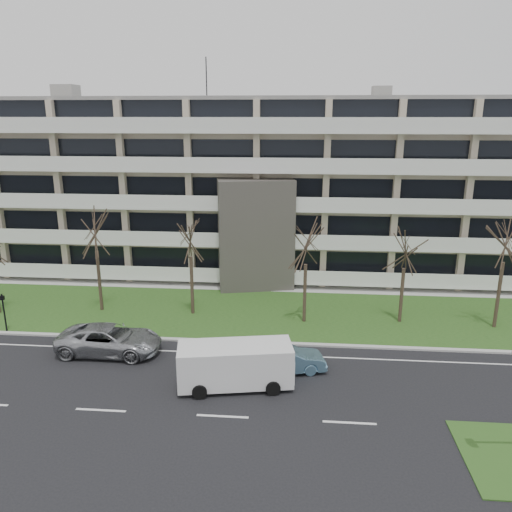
# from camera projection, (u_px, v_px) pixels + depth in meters

# --- Properties ---
(ground) EXTENTS (160.00, 160.00, 0.00)m
(ground) POSITION_uv_depth(u_px,v_px,m) (223.00, 416.00, 23.80)
(ground) COLOR black
(ground) RESTS_ON ground
(grass_verge) EXTENTS (90.00, 10.00, 0.06)m
(grass_verge) POSITION_uv_depth(u_px,v_px,m) (249.00, 312.00, 36.25)
(grass_verge) COLOR #1F4617
(grass_verge) RESTS_ON ground
(curb) EXTENTS (90.00, 0.35, 0.12)m
(curb) POSITION_uv_depth(u_px,v_px,m) (242.00, 342.00, 31.45)
(curb) COLOR #B2B2AD
(curb) RESTS_ON ground
(sidewalk) EXTENTS (90.00, 2.00, 0.08)m
(sidewalk) POSITION_uv_depth(u_px,v_px,m) (256.00, 287.00, 41.52)
(sidewalk) COLOR #B2B2AD
(sidewalk) RESTS_ON ground
(lane_edge_line) EXTENTS (90.00, 0.12, 0.01)m
(lane_edge_line) POSITION_uv_depth(u_px,v_px,m) (239.00, 354.00, 30.03)
(lane_edge_line) COLOR white
(lane_edge_line) RESTS_ON ground
(apartment_building) EXTENTS (60.50, 15.10, 18.75)m
(apartment_building) POSITION_uv_depth(u_px,v_px,m) (262.00, 185.00, 45.99)
(apartment_building) COLOR #B6A58E
(apartment_building) RESTS_ON ground
(silver_pickup) EXTENTS (6.20, 2.93, 1.71)m
(silver_pickup) POSITION_uv_depth(u_px,v_px,m) (110.00, 340.00, 29.95)
(silver_pickup) COLOR #A3A5AA
(silver_pickup) RESTS_ON ground
(blue_sedan) EXTENTS (4.70, 2.53, 1.47)m
(blue_sedan) POSITION_uv_depth(u_px,v_px,m) (285.00, 359.00, 27.78)
(blue_sedan) COLOR #6EA1C0
(blue_sedan) RESTS_ON ground
(white_van) EXTENTS (6.27, 3.25, 2.32)m
(white_van) POSITION_uv_depth(u_px,v_px,m) (237.00, 362.00, 26.16)
(white_van) COLOR white
(white_van) RESTS_ON ground
(pedestrian_signal) EXTENTS (0.27, 0.23, 2.66)m
(pedestrian_signal) POSITION_uv_depth(u_px,v_px,m) (4.00, 308.00, 32.65)
(pedestrian_signal) COLOR black
(pedestrian_signal) RESTS_ON ground
(tree_2) EXTENTS (4.06, 4.06, 8.12)m
(tree_2) POSITION_uv_depth(u_px,v_px,m) (94.00, 227.00, 34.98)
(tree_2) COLOR #382B21
(tree_2) RESTS_ON ground
(tree_3) EXTENTS (3.83, 3.83, 7.66)m
(tree_3) POSITION_uv_depth(u_px,v_px,m) (190.00, 234.00, 34.44)
(tree_3) COLOR #382B21
(tree_3) RESTS_ON ground
(tree_4) EXTENTS (3.73, 3.73, 7.47)m
(tree_4) POSITION_uv_depth(u_px,v_px,m) (306.00, 241.00, 33.08)
(tree_4) COLOR #382B21
(tree_4) RESTS_ON ground
(tree_5) EXTENTS (3.49, 3.49, 6.98)m
(tree_5) POSITION_uv_depth(u_px,v_px,m) (406.00, 247.00, 33.16)
(tree_5) COLOR #382B21
(tree_5) RESTS_ON ground
(tree_6) EXTENTS (4.12, 4.12, 8.25)m
(tree_6) POSITION_uv_depth(u_px,v_px,m) (507.00, 235.00, 31.99)
(tree_6) COLOR #382B21
(tree_6) RESTS_ON ground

